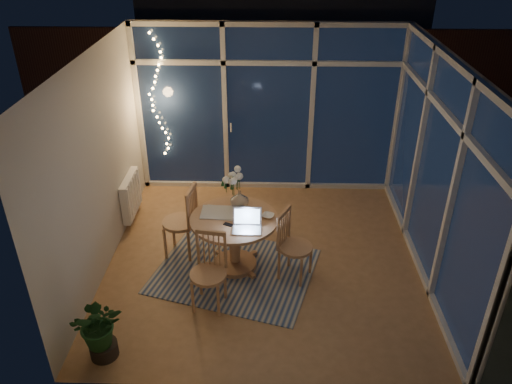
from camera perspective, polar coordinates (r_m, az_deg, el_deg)
floor at (r=6.52m, az=1.14°, el=-7.64°), size 4.00×4.00×0.00m
ceiling at (r=5.36m, az=1.43°, el=15.08°), size 4.00×4.00×0.00m
wall_back at (r=7.66m, az=1.41°, el=9.39°), size 4.00×0.04×2.60m
wall_front at (r=4.14m, az=1.00°, el=-10.03°), size 4.00×0.04×2.60m
wall_left at (r=6.17m, az=-17.68°, el=2.72°), size 0.04×4.00×2.60m
wall_right at (r=6.15m, az=20.25°, el=2.20°), size 0.04×4.00×2.60m
window_wall_back at (r=7.62m, az=1.41°, el=9.29°), size 4.00×0.10×2.60m
window_wall_right at (r=6.14m, az=19.90°, el=2.21°), size 0.10×4.00×2.60m
radiator at (r=7.31m, az=-14.12°, el=-0.37°), size 0.10×0.70×0.58m
fairy_lights at (r=7.66m, az=-11.23°, el=10.61°), size 0.24×0.10×1.85m
garden_patio at (r=10.96m, az=4.09°, el=8.07°), size 12.00×6.00×0.10m
garden_fence at (r=11.12m, az=1.53°, el=13.68°), size 11.00×0.08×1.80m
garden_shrubs at (r=9.31m, az=-3.56°, el=7.48°), size 0.90×0.90×0.90m
rug at (r=6.32m, az=-2.45°, el=-8.97°), size 2.22×1.96×0.01m
dining_table at (r=6.19m, az=-2.46°, el=-5.81°), size 1.32×1.32×0.73m
chair_left at (r=6.41m, az=-8.74°, el=-3.25°), size 0.53×0.53×1.01m
chair_right at (r=5.98m, az=4.56°, el=-6.15°), size 0.57×0.57×0.92m
chair_front at (r=5.57m, az=-5.49°, el=-9.20°), size 0.50×0.50×0.93m
laptop at (r=5.69m, az=-1.08°, el=-3.35°), size 0.34×0.29×0.25m
flower_vase at (r=6.13m, az=-1.89°, el=-0.95°), size 0.25×0.25×0.21m
bowl at (r=5.98m, az=1.39°, el=-2.73°), size 0.19×0.19×0.04m
newspapers at (r=6.07m, az=-4.17°, el=-2.45°), size 0.46×0.39×0.01m
phone at (r=5.86m, az=-3.19°, el=-3.73°), size 0.12×0.10×0.01m
potted_plant at (r=5.28m, az=-17.45°, el=-14.54°), size 0.64×0.59×0.76m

